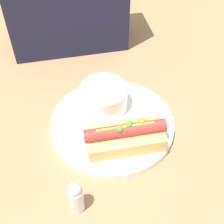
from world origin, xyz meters
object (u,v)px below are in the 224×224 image
hot_dog (125,136)px  soup_bowl (104,96)px  spoon (79,122)px  salt_shaker (76,197)px

hot_dog → soup_bowl: hot_dog is taller
hot_dog → spoon: bearing=140.0°
hot_dog → soup_bowl: 0.12m
hot_dog → spoon: 0.12m
soup_bowl → salt_shaker: 0.26m
hot_dog → salt_shaker: size_ratio=2.10×
soup_bowl → salt_shaker: bearing=-112.4°
salt_shaker → soup_bowl: bearing=67.6°
soup_bowl → spoon: 0.08m
soup_bowl → spoon: bearing=-146.6°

